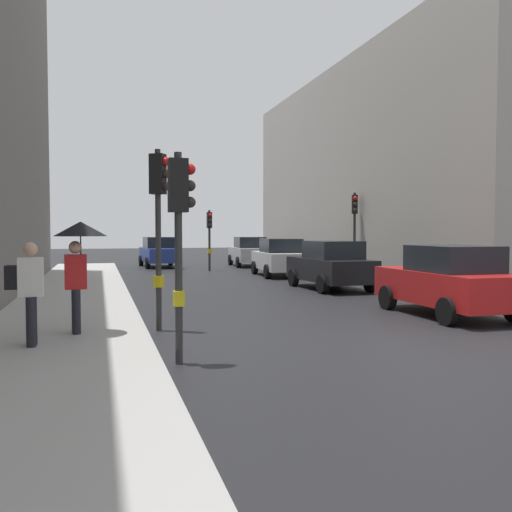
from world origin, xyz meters
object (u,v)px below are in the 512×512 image
Objects in this scene: car_silver_hatchback at (249,252)px; pedestrian_with_umbrella at (79,246)px; traffic_light_mid_street at (355,219)px; traffic_light_far_median at (209,229)px; car_dark_suv at (331,265)px; pedestrian_with_black_backpack at (28,287)px; car_blue_van at (159,252)px; traffic_light_near_left at (180,219)px; car_white_compact at (280,257)px; car_red_sedan at (448,281)px; traffic_light_near_right at (159,206)px.

car_silver_hatchback is 2.01× the size of pedestrian_with_umbrella.
traffic_light_mid_street is 9.87m from car_silver_hatchback.
traffic_light_far_median is 0.76× the size of car_dark_suv.
pedestrian_with_umbrella reaches higher than car_silver_hatchback.
traffic_light_mid_street is (5.37, -6.26, 0.42)m from traffic_light_far_median.
pedestrian_with_umbrella is 1.47m from pedestrian_with_black_backpack.
pedestrian_with_umbrella is at bearing -134.57° from traffic_light_mid_street.
traffic_light_far_median is at bearing 70.10° from pedestrian_with_black_backpack.
car_blue_van is 5.33m from car_silver_hatchback.
traffic_light_near_left is at bearing -102.37° from traffic_light_far_median.
car_white_compact is 2.43× the size of pedestrian_with_black_backpack.
traffic_light_far_median is 18.82m from pedestrian_with_umbrella.
traffic_light_far_median is 4.59m from car_silver_hatchback.
traffic_light_near_left is 0.88× the size of traffic_light_mid_street.
car_white_compact and car_silver_hatchback have the same top height.
pedestrian_with_umbrella is at bearing -174.43° from car_red_sedan.
car_dark_suv is (4.68, -14.28, 0.00)m from car_blue_van.
car_silver_hatchback is at bearing 103.87° from traffic_light_mid_street.
traffic_light_far_median is at bearing 75.50° from traffic_light_near_right.
car_blue_van is 2.43× the size of pedestrian_with_black_backpack.
traffic_light_mid_street is 3.91m from car_white_compact.
traffic_light_near_left is 0.79× the size of car_dark_suv.
traffic_light_near_left reaches higher than car_blue_van.
car_silver_hatchback is at bearing 69.79° from traffic_light_near_right.
car_red_sedan and car_dark_suv have the same top height.
pedestrian_with_umbrella is 1.21× the size of pedestrian_with_black_backpack.
traffic_light_near_left is 0.78× the size of car_blue_van.
traffic_light_near_left is 1.90× the size of pedestrian_with_black_backpack.
traffic_light_near_right is at bearing 90.09° from traffic_light_near_left.
traffic_light_near_right is 1.79× the size of pedestrian_with_umbrella.
traffic_light_mid_street is 0.89× the size of car_blue_van.
car_dark_suv is (6.88, 6.79, -1.77)m from traffic_light_near_right.
traffic_light_far_median is (4.43, 17.11, -0.43)m from traffic_light_near_right.
car_white_compact is at bearing -60.15° from car_blue_van.
pedestrian_with_black_backpack reaches higher than car_red_sedan.
car_white_compact is 17.30m from pedestrian_with_black_backpack.
traffic_light_near_left reaches higher than car_silver_hatchback.
car_blue_van is (2.20, 21.07, -1.77)m from traffic_light_near_right.
traffic_light_near_right reaches higher than pedestrian_with_umbrella.
pedestrian_with_umbrella is at bearing 52.00° from pedestrian_with_black_backpack.
car_blue_van is at bearing 84.80° from traffic_light_near_left.
car_silver_hatchback is at bearing 72.27° from traffic_light_near_left.
car_silver_hatchback is (7.46, 23.33, -1.44)m from traffic_light_near_left.
traffic_light_far_median reaches higher than car_silver_hatchback.
pedestrian_with_umbrella is (-8.47, -7.50, 0.96)m from car_dark_suv.
pedestrian_with_umbrella is (-3.79, -21.79, 0.96)m from car_blue_van.
pedestrian_with_black_backpack reaches higher than car_blue_van.
car_silver_hatchback is at bearing 89.12° from car_red_sedan.
car_red_sedan is 20.14m from car_silver_hatchback.
traffic_light_far_median is at bearing 77.63° from traffic_light_near_left.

